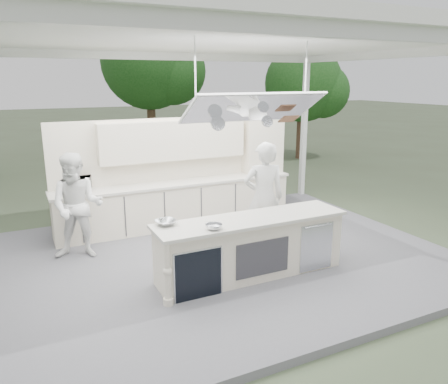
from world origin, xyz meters
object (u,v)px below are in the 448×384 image
demo_island (250,247)px  sous_chef (77,206)px  back_counter (178,203)px  head_chef (264,198)px

demo_island → sous_chef: sous_chef is taller
demo_island → sous_chef: size_ratio=1.68×
demo_island → sous_chef: bearing=139.8°
back_counter → head_chef: (0.88, -2.04, 0.52)m
back_counter → head_chef: 2.28m
back_counter → sous_chef: size_ratio=2.75×
back_counter → sous_chef: bearing=-157.8°
demo_island → head_chef: size_ratio=1.56×
head_chef → demo_island: bearing=64.2°
sous_chef → back_counter: bearing=43.8°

